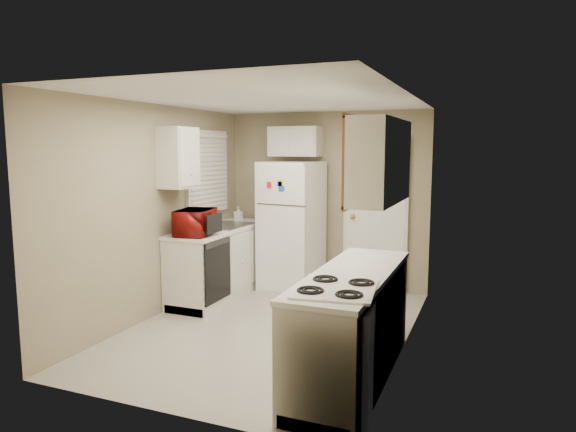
% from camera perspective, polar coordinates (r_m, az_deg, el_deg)
% --- Properties ---
extents(floor, '(3.80, 3.80, 0.00)m').
position_cam_1_polar(floor, '(5.61, -1.96, -12.37)').
color(floor, beige).
rests_on(floor, ground).
extents(ceiling, '(3.80, 3.80, 0.00)m').
position_cam_1_polar(ceiling, '(5.30, -2.08, 12.86)').
color(ceiling, white).
rests_on(ceiling, floor).
extents(wall_left, '(3.80, 3.80, 0.00)m').
position_cam_1_polar(wall_left, '(6.02, -14.28, 0.55)').
color(wall_left, gray).
rests_on(wall_left, floor).
extents(wall_right, '(3.80, 3.80, 0.00)m').
position_cam_1_polar(wall_right, '(4.92, 13.04, -0.93)').
color(wall_right, gray).
rests_on(wall_right, floor).
extents(wall_back, '(2.80, 2.80, 0.00)m').
position_cam_1_polar(wall_back, '(7.09, 4.25, 1.77)').
color(wall_back, gray).
rests_on(wall_back, floor).
extents(wall_front, '(2.80, 2.80, 0.00)m').
position_cam_1_polar(wall_front, '(3.69, -14.14, -3.76)').
color(wall_front, gray).
rests_on(wall_front, floor).
extents(left_counter, '(0.60, 1.80, 0.90)m').
position_cam_1_polar(left_counter, '(6.73, -7.45, -5.04)').
color(left_counter, silver).
rests_on(left_counter, floor).
extents(dishwasher, '(0.03, 0.58, 0.72)m').
position_cam_1_polar(dishwasher, '(6.08, -7.86, -6.04)').
color(dishwasher, black).
rests_on(dishwasher, floor).
extents(sink, '(0.54, 0.74, 0.16)m').
position_cam_1_polar(sink, '(6.79, -6.89, -1.41)').
color(sink, gray).
rests_on(sink, left_counter).
extents(microwave, '(0.59, 0.41, 0.36)m').
position_cam_1_polar(microwave, '(6.08, -10.24, -0.70)').
color(microwave, maroon).
rests_on(microwave, left_counter).
extents(soap_bottle, '(0.11, 0.11, 0.20)m').
position_cam_1_polar(soap_bottle, '(7.18, -5.54, 0.23)').
color(soap_bottle, white).
rests_on(soap_bottle, left_counter).
extents(window_blinds, '(0.10, 0.98, 1.08)m').
position_cam_1_polar(window_blinds, '(6.84, -8.90, 4.86)').
color(window_blinds, silver).
rests_on(window_blinds, wall_left).
extents(upper_cabinet_left, '(0.30, 0.45, 0.70)m').
position_cam_1_polar(upper_cabinet_left, '(6.08, -12.08, 6.35)').
color(upper_cabinet_left, silver).
rests_on(upper_cabinet_left, wall_left).
extents(refrigerator, '(0.79, 0.78, 1.73)m').
position_cam_1_polar(refrigerator, '(6.89, 0.39, -1.17)').
color(refrigerator, white).
rests_on(refrigerator, floor).
extents(cabinet_over_fridge, '(0.70, 0.30, 0.40)m').
position_cam_1_polar(cabinet_over_fridge, '(7.04, 0.80, 8.28)').
color(cabinet_over_fridge, silver).
rests_on(cabinet_over_fridge, wall_back).
extents(interior_door, '(0.86, 0.06, 2.08)m').
position_cam_1_polar(interior_door, '(6.89, 9.68, 0.02)').
color(interior_door, white).
rests_on(interior_door, floor).
extents(right_counter, '(0.60, 2.00, 0.90)m').
position_cam_1_polar(right_counter, '(4.40, 7.11, -11.88)').
color(right_counter, silver).
rests_on(right_counter, floor).
extents(stove, '(0.64, 0.75, 0.83)m').
position_cam_1_polar(stove, '(3.91, 5.33, -14.94)').
color(stove, white).
rests_on(stove, floor).
extents(upper_cabinet_right, '(0.30, 1.20, 0.70)m').
position_cam_1_polar(upper_cabinet_right, '(4.41, 10.30, 6.01)').
color(upper_cabinet_right, silver).
rests_on(upper_cabinet_right, wall_right).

